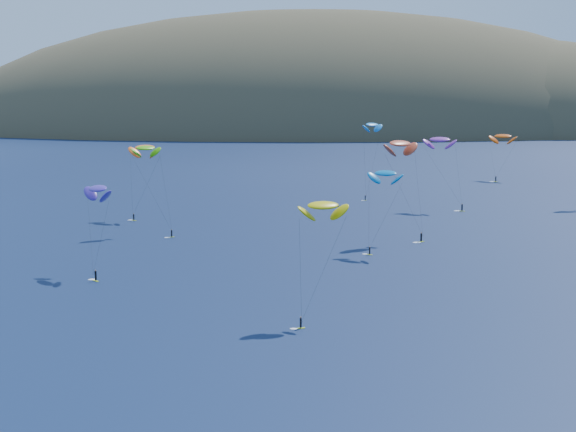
# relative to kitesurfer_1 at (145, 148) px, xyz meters

# --- Properties ---
(ground) EXTENTS (2800.00, 2800.00, 0.00)m
(ground) POSITION_rel_kitesurfer_1_xyz_m (38.19, -133.41, -18.68)
(ground) COLOR black
(ground) RESTS_ON ground
(island) EXTENTS (730.00, 300.00, 210.00)m
(island) POSITION_rel_kitesurfer_1_xyz_m (77.59, 428.95, -29.41)
(island) COLOR #3D3526
(island) RESTS_ON ground
(kitesurfer_1) EXTENTS (10.30, 10.61, 21.31)m
(kitesurfer_1) POSITION_rel_kitesurfer_1_xyz_m (0.00, 0.00, 0.00)
(kitesurfer_1) COLOR #ACC716
(kitesurfer_1) RESTS_ON ground
(kitesurfer_2) EXTENTS (8.38, 10.46, 19.32)m
(kitesurfer_2) POSITION_rel_kitesurfer_1_xyz_m (43.51, -93.04, -1.53)
(kitesurfer_2) COLOR #ACC716
(kitesurfer_2) RESTS_ON ground
(kitesurfer_3) EXTENTS (11.57, 12.17, 22.29)m
(kitesurfer_3) POSITION_rel_kitesurfer_1_xyz_m (4.05, -21.26, 1.53)
(kitesurfer_3) COLOR #ACC716
(kitesurfer_3) RESTS_ON ground
(kitesurfer_4) EXTENTS (8.06, 7.65, 25.24)m
(kitesurfer_4) POSITION_rel_kitesurfer_1_xyz_m (64.07, 33.36, 4.40)
(kitesurfer_4) COLOR #ACC716
(kitesurfer_4) RESTS_ON ground
(kitesurfer_5) EXTENTS (8.41, 8.23, 18.90)m
(kitesurfer_5) POSITION_rel_kitesurfer_1_xyz_m (58.85, -44.74, -1.95)
(kitesurfer_5) COLOR #ACC716
(kitesurfer_5) RESTS_ON ground
(kitesurfer_6) EXTENTS (11.45, 10.37, 22.32)m
(kitesurfer_6) POSITION_rel_kitesurfer_1_xyz_m (81.62, 15.65, 1.06)
(kitesurfer_6) COLOR #ACC716
(kitesurfer_6) RESTS_ON ground
(kitesurfer_9) EXTENTS (10.48, 10.21, 24.67)m
(kitesurfer_9) POSITION_rel_kitesurfer_1_xyz_m (63.88, -30.35, 3.28)
(kitesurfer_9) COLOR #ACC716
(kitesurfer_9) RESTS_ON ground
(kitesurfer_10) EXTENTS (8.24, 13.83, 18.10)m
(kitesurfer_10) POSITION_rel_kitesurfer_1_xyz_m (2.06, -62.82, -2.88)
(kitesurfer_10) COLOR #ACC716
(kitesurfer_10) RESTS_ON ground
(kitesurfer_11) EXTENTS (10.76, 13.66, 18.94)m
(kitesurfer_11) POSITION_rel_kitesurfer_1_xyz_m (118.59, 86.52, -2.51)
(kitesurfer_11) COLOR #ACC716
(kitesurfer_11) RESTS_ON ground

